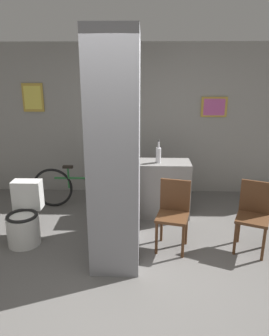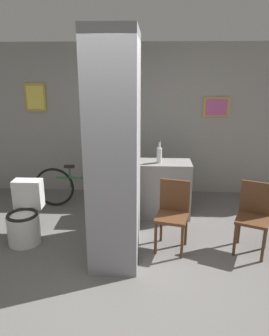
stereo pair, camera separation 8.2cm
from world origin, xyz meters
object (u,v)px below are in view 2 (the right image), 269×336
Objects in this scene: chair_near_pillar at (173,212)px; chair_by_doorway at (254,214)px; toilet at (25,218)px; bicycle at (87,187)px; bottle_tall at (159,154)px.

chair_by_doorway is (0.99, -0.02, 0.00)m from chair_near_pillar.
bicycle is (0.61, 1.11, 0.03)m from toilet.
bottle_tall is (-1.14, 0.92, 0.50)m from chair_by_doorway.
bicycle is 1.35m from bottle_tall.
chair_near_pillar is (1.92, -0.08, 0.17)m from toilet.
toilet is at bearing -118.87° from bicycle.
chair_near_pillar is at bearing -42.39° from bicycle.
chair_by_doorway is at bearing -27.99° from bicycle.
toilet reaches higher than bicycle.
bicycle is (-2.30, 1.22, -0.15)m from chair_by_doorway.
chair_by_doorway is at bearing -38.85° from bottle_tall.
chair_by_doorway is (2.91, -0.11, 0.17)m from toilet.
chair_near_pillar and chair_by_doorway have the same top height.
bicycle is at bearing 165.47° from bottle_tall.
bottle_tall reaches higher than chair_near_pillar.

